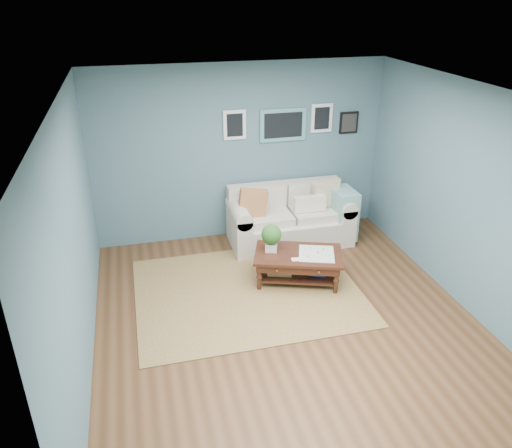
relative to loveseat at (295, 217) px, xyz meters
name	(u,v)px	position (x,y,z in m)	size (l,w,h in m)	color
room_shell	(291,218)	(-0.73, -1.97, 0.96)	(5.00, 5.02, 2.70)	brown
area_rug	(248,291)	(-1.06, -1.27, -0.40)	(2.91, 2.33, 0.01)	brown
loveseat	(295,217)	(0.00, 0.00, 0.00)	(1.92, 0.87, 0.99)	beige
coffee_table	(294,258)	(-0.39, -1.15, -0.04)	(1.32, 1.02, 0.81)	black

